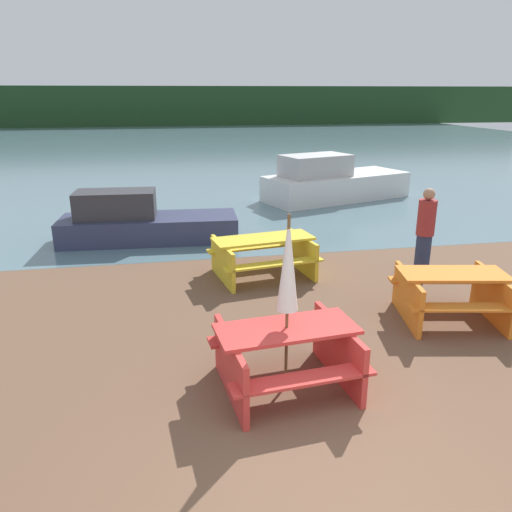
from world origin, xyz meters
TOP-DOWN VIEW (x-y plane):
  - ground_plane at (0.00, 0.00)m, footprint 60.00×60.00m
  - water at (0.00, 31.93)m, footprint 60.00×50.00m
  - far_treeline at (0.00, 51.93)m, footprint 80.00×1.60m
  - picnic_table_red at (-0.14, 1.92)m, footprint 1.78×1.55m
  - picnic_table_orange at (2.81, 3.29)m, footprint 1.83×1.65m
  - picnic_table_yellow at (0.34, 5.74)m, footprint 2.10×1.67m
  - umbrella_white at (-0.14, 1.92)m, footprint 0.25×0.25m
  - boat at (-2.04, 8.63)m, footprint 4.20×1.54m
  - boat_second at (4.00, 12.44)m, footprint 5.18×3.24m
  - person at (3.40, 5.27)m, footprint 0.34×0.34m

SIDE VIEW (x-z plane):
  - water at x=0.00m, z-range 0.00..0.00m
  - ground_plane at x=0.00m, z-range 0.00..0.00m
  - boat at x=-2.04m, z-range -0.16..1.05m
  - picnic_table_orange at x=2.81m, z-range 0.08..0.86m
  - picnic_table_yellow at x=0.34m, z-range 0.08..0.85m
  - picnic_table_red at x=-0.14m, z-range 0.07..0.87m
  - boat_second at x=4.00m, z-range -0.19..1.32m
  - person at x=3.40m, z-range 0.00..1.70m
  - umbrella_white at x=-0.14m, z-range 0.49..2.63m
  - far_treeline at x=0.00m, z-range 0.00..4.00m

